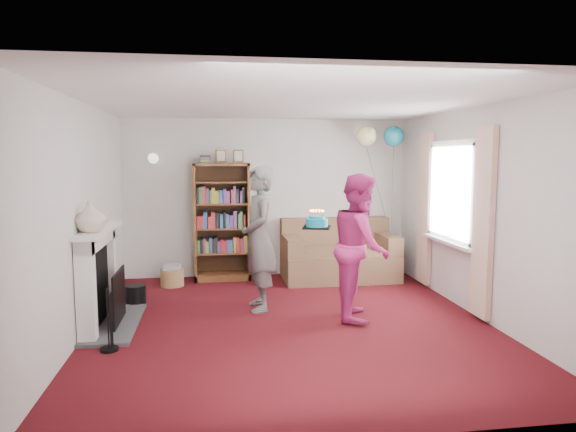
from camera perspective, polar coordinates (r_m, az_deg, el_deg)
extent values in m
plane|color=#32070E|center=(6.03, 0.28, -11.80)|extent=(5.00, 5.00, 0.00)
cube|color=silver|center=(8.24, -2.31, 2.04)|extent=(4.50, 0.02, 2.50)
cube|color=silver|center=(5.87, -22.10, -0.28)|extent=(0.02, 5.00, 2.50)
cube|color=silver|center=(6.49, 20.42, 0.41)|extent=(0.02, 5.00, 2.50)
cube|color=white|center=(5.76, 0.29, 12.60)|extent=(4.50, 5.00, 0.01)
cube|color=#3F3F42|center=(6.26, -18.80, -11.27)|extent=(0.55, 1.40, 0.04)
cube|color=white|center=(5.64, -21.53, -7.97)|extent=(0.18, 0.14, 1.06)
cube|color=white|center=(6.68, -19.38, -5.64)|extent=(0.18, 0.14, 1.06)
cube|color=white|center=(6.07, -20.54, -2.38)|extent=(0.18, 1.24, 0.16)
cube|color=white|center=(6.05, -20.30, -1.45)|extent=(0.28, 1.35, 0.05)
cube|color=black|center=(6.17, -20.53, -7.16)|extent=(0.10, 0.80, 0.86)
cube|color=black|center=(6.16, -18.26, -8.53)|extent=(0.02, 0.70, 0.60)
cylinder|color=black|center=(5.42, -19.38, -10.76)|extent=(0.18, 0.18, 0.64)
cylinder|color=black|center=(6.97, -16.57, -8.43)|extent=(0.26, 0.26, 0.26)
cube|color=white|center=(6.97, 17.95, 7.69)|extent=(0.08, 1.30, 0.08)
cube|color=white|center=(7.05, 17.59, -2.51)|extent=(0.08, 1.30, 0.08)
cube|color=white|center=(7.00, 17.99, 2.56)|extent=(0.01, 1.15, 1.20)
cube|color=white|center=(7.04, 17.37, -2.76)|extent=(0.14, 1.32, 0.04)
cube|color=beige|center=(6.28, 20.86, -0.72)|extent=(0.07, 0.38, 2.20)
cube|color=beige|center=(7.75, 14.98, 0.79)|extent=(0.07, 0.38, 2.20)
cylinder|color=gold|center=(8.16, -14.68, 6.36)|extent=(0.04, 0.12, 0.04)
sphere|color=white|center=(8.07, -14.75, 6.22)|extent=(0.16, 0.16, 0.16)
cube|color=#472B14|center=(8.18, -7.37, -0.48)|extent=(0.85, 0.04, 1.80)
cube|color=brown|center=(8.00, -10.27, -0.70)|extent=(0.04, 0.42, 1.80)
cube|color=brown|center=(8.01, -4.43, -0.60)|extent=(0.04, 0.42, 1.80)
cube|color=brown|center=(7.93, -7.44, 5.69)|extent=(0.85, 0.42, 0.04)
cube|color=brown|center=(8.14, -7.26, -6.61)|extent=(0.85, 0.42, 0.10)
cube|color=brown|center=(8.07, -7.30, -4.00)|extent=(0.77, 0.38, 0.03)
cube|color=brown|center=(8.01, -7.34, -1.32)|extent=(0.77, 0.38, 0.02)
cube|color=brown|center=(7.96, -7.38, 1.38)|extent=(0.77, 0.38, 0.02)
cube|color=brown|center=(7.94, -7.41, 3.77)|extent=(0.77, 0.38, 0.02)
cube|color=maroon|center=(7.91, -9.18, 6.23)|extent=(0.16, 0.22, 0.12)
cube|color=brown|center=(7.98, -7.46, 6.62)|extent=(0.16, 0.02, 0.20)
cube|color=brown|center=(7.99, -5.54, 6.65)|extent=(0.16, 0.02, 0.20)
cube|color=brown|center=(8.08, 5.73, -5.56)|extent=(1.75, 0.93, 0.41)
cube|color=brown|center=(8.34, 5.19, -2.65)|extent=(1.75, 0.24, 0.72)
cube|color=brown|center=(7.89, 0.40, -4.30)|extent=(0.24, 0.88, 0.57)
cube|color=brown|center=(8.25, 10.86, -3.94)|extent=(0.24, 0.88, 0.57)
cube|color=brown|center=(7.87, 3.12, -4.11)|extent=(0.74, 0.63, 0.12)
cube|color=brown|center=(8.06, 8.60, -3.92)|extent=(0.74, 0.63, 0.12)
cylinder|color=#9A7148|center=(7.83, -12.74, -6.67)|extent=(0.34, 0.34, 0.26)
cube|color=beige|center=(7.80, -12.77, -5.54)|extent=(0.24, 0.19, 0.06)
imported|color=black|center=(6.36, -3.25, -2.52)|extent=(0.49, 0.69, 1.79)
imported|color=#AF2365|center=(6.11, 8.07, -3.34)|extent=(0.83, 0.96, 1.71)
cube|color=black|center=(6.32, 3.21, -1.26)|extent=(0.32, 0.32, 0.02)
cylinder|color=#0D86A0|center=(6.32, 3.22, -0.72)|extent=(0.27, 0.27, 0.10)
cylinder|color=#0D86A0|center=(6.31, 3.22, -0.18)|extent=(0.20, 0.20, 0.04)
cylinder|color=#D75F7D|center=(6.32, 3.94, 0.15)|extent=(0.01, 0.01, 0.09)
sphere|color=orange|center=(6.32, 3.95, 0.60)|extent=(0.02, 0.02, 0.02)
cylinder|color=#D75F7D|center=(6.36, 3.79, 0.19)|extent=(0.01, 0.01, 0.09)
sphere|color=orange|center=(6.35, 3.79, 0.63)|extent=(0.02, 0.02, 0.02)
cylinder|color=#D75F7D|center=(6.38, 3.51, 0.21)|extent=(0.01, 0.01, 0.09)
sphere|color=orange|center=(6.37, 3.51, 0.66)|extent=(0.02, 0.02, 0.02)
cylinder|color=#D75F7D|center=(6.38, 3.17, 0.22)|extent=(0.01, 0.01, 0.09)
sphere|color=orange|center=(6.38, 3.17, 0.67)|extent=(0.02, 0.02, 0.02)
cylinder|color=#D75F7D|center=(6.37, 2.83, 0.21)|extent=(0.01, 0.01, 0.09)
sphere|color=orange|center=(6.37, 2.84, 0.66)|extent=(0.02, 0.02, 0.02)
cylinder|color=#D75F7D|center=(6.34, 2.59, 0.18)|extent=(0.01, 0.01, 0.09)
sphere|color=orange|center=(6.34, 2.59, 0.63)|extent=(0.02, 0.02, 0.02)
cylinder|color=#D75F7D|center=(6.31, 2.49, 0.15)|extent=(0.01, 0.01, 0.09)
sphere|color=orange|center=(6.30, 2.49, 0.60)|extent=(0.02, 0.02, 0.02)
cylinder|color=#D75F7D|center=(6.27, 2.55, 0.11)|extent=(0.01, 0.01, 0.09)
sphere|color=orange|center=(6.26, 2.56, 0.56)|extent=(0.02, 0.02, 0.02)
cylinder|color=#D75F7D|center=(6.24, 2.78, 0.07)|extent=(0.01, 0.01, 0.09)
sphere|color=orange|center=(6.23, 2.78, 0.53)|extent=(0.02, 0.02, 0.02)
cylinder|color=#D75F7D|center=(6.22, 3.10, 0.06)|extent=(0.01, 0.01, 0.09)
sphere|color=orange|center=(6.22, 3.11, 0.51)|extent=(0.02, 0.02, 0.02)
cylinder|color=#D75F7D|center=(6.23, 3.46, 0.06)|extent=(0.01, 0.01, 0.09)
sphere|color=orange|center=(6.22, 3.46, 0.51)|extent=(0.02, 0.02, 0.02)
cylinder|color=#D75F7D|center=(6.25, 3.76, 0.08)|extent=(0.01, 0.01, 0.09)
sphere|color=orange|center=(6.24, 3.76, 0.53)|extent=(0.02, 0.02, 0.02)
cylinder|color=#D75F7D|center=(6.28, 3.93, 0.11)|extent=(0.01, 0.01, 0.09)
sphere|color=orange|center=(6.28, 3.94, 0.56)|extent=(0.02, 0.02, 0.02)
sphere|color=#3F3F3F|center=(8.02, 11.37, -2.28)|extent=(0.02, 0.02, 0.02)
sphere|color=teal|center=(8.21, 11.67, 8.67)|extent=(0.31, 0.31, 0.31)
sphere|color=#F9EF98|center=(8.07, 8.70, 8.77)|extent=(0.31, 0.31, 0.31)
imported|color=beige|center=(5.69, -21.10, -0.07)|extent=(0.33, 0.33, 0.32)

